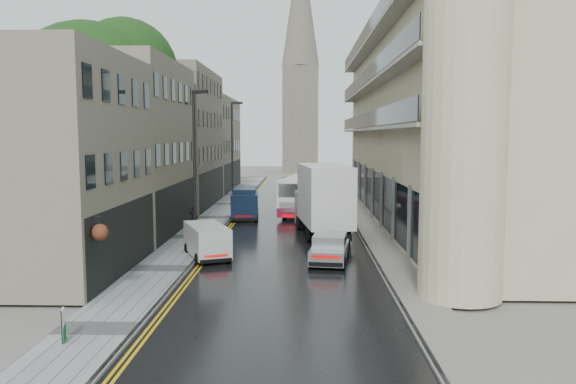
{
  "coord_description": "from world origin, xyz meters",
  "views": [
    {
      "loc": [
        0.86,
        -15.04,
        6.42
      ],
      "look_at": [
        0.02,
        18.0,
        3.04
      ],
      "focal_mm": 35.0,
      "sensor_mm": 36.0,
      "label": 1
    }
  ],
  "objects_px": {
    "white_lorry": "(308,205)",
    "tree_near": "(89,126)",
    "estate_sign": "(63,325)",
    "cream_bus": "(285,198)",
    "lamp_post_far": "(232,155)",
    "silver_hatchback": "(311,253)",
    "lamp_post_near": "(195,168)",
    "pedestrian": "(194,217)",
    "tree_far": "(150,137)",
    "navy_van": "(232,205)",
    "white_van": "(198,247)"
  },
  "relations": [
    {
      "from": "estate_sign",
      "to": "white_van",
      "type": "bearing_deg",
      "value": 61.5
    },
    {
      "from": "lamp_post_near",
      "to": "estate_sign",
      "type": "height_order",
      "value": "lamp_post_near"
    },
    {
      "from": "white_lorry",
      "to": "navy_van",
      "type": "height_order",
      "value": "white_lorry"
    },
    {
      "from": "tree_near",
      "to": "pedestrian",
      "type": "distance_m",
      "value": 8.8
    },
    {
      "from": "navy_van",
      "to": "lamp_post_near",
      "type": "height_order",
      "value": "lamp_post_near"
    },
    {
      "from": "silver_hatchback",
      "to": "lamp_post_far",
      "type": "relative_size",
      "value": 0.43
    },
    {
      "from": "tree_far",
      "to": "lamp_post_far",
      "type": "xyz_separation_m",
      "value": [
        6.89,
        1.2,
        -1.55
      ]
    },
    {
      "from": "pedestrian",
      "to": "white_lorry",
      "type": "bearing_deg",
      "value": 168.66
    },
    {
      "from": "silver_hatchback",
      "to": "lamp_post_near",
      "type": "bearing_deg",
      "value": 148.18
    },
    {
      "from": "tree_near",
      "to": "tree_far",
      "type": "height_order",
      "value": "tree_near"
    },
    {
      "from": "lamp_post_near",
      "to": "estate_sign",
      "type": "bearing_deg",
      "value": -71.1
    },
    {
      "from": "cream_bus",
      "to": "navy_van",
      "type": "bearing_deg",
      "value": -135.32
    },
    {
      "from": "lamp_post_far",
      "to": "white_lorry",
      "type": "bearing_deg",
      "value": -63.07
    },
    {
      "from": "silver_hatchback",
      "to": "white_lorry",
      "type": "bearing_deg",
      "value": 98.72
    },
    {
      "from": "lamp_post_far",
      "to": "white_van",
      "type": "bearing_deg",
      "value": -82.37
    },
    {
      "from": "lamp_post_near",
      "to": "lamp_post_far",
      "type": "bearing_deg",
      "value": 112.76
    },
    {
      "from": "navy_van",
      "to": "lamp_post_far",
      "type": "height_order",
      "value": "lamp_post_far"
    },
    {
      "from": "navy_van",
      "to": "estate_sign",
      "type": "distance_m",
      "value": 24.49
    },
    {
      "from": "white_lorry",
      "to": "tree_near",
      "type": "bearing_deg",
      "value": 163.97
    },
    {
      "from": "white_van",
      "to": "tree_far",
      "type": "bearing_deg",
      "value": 88.29
    },
    {
      "from": "white_lorry",
      "to": "cream_bus",
      "type": "bearing_deg",
      "value": 91.74
    },
    {
      "from": "cream_bus",
      "to": "tree_near",
      "type": "bearing_deg",
      "value": -135.11
    },
    {
      "from": "lamp_post_near",
      "to": "cream_bus",
      "type": "bearing_deg",
      "value": 89.8
    },
    {
      "from": "cream_bus",
      "to": "white_lorry",
      "type": "relative_size",
      "value": 1.28
    },
    {
      "from": "tree_near",
      "to": "white_van",
      "type": "relative_size",
      "value": 3.52
    },
    {
      "from": "tree_far",
      "to": "lamp_post_far",
      "type": "distance_m",
      "value": 7.17
    },
    {
      "from": "white_lorry",
      "to": "navy_van",
      "type": "distance_m",
      "value": 9.65
    },
    {
      "from": "tree_near",
      "to": "estate_sign",
      "type": "relative_size",
      "value": 14.0
    },
    {
      "from": "pedestrian",
      "to": "lamp_post_far",
      "type": "distance_m",
      "value": 12.87
    },
    {
      "from": "white_van",
      "to": "lamp_post_near",
      "type": "bearing_deg",
      "value": 79.46
    },
    {
      "from": "tree_far",
      "to": "lamp_post_near",
      "type": "bearing_deg",
      "value": -66.67
    },
    {
      "from": "tree_far",
      "to": "silver_hatchback",
      "type": "xyz_separation_m",
      "value": [
        13.48,
        -21.44,
        -5.48
      ]
    },
    {
      "from": "pedestrian",
      "to": "lamp_post_far",
      "type": "bearing_deg",
      "value": -78.93
    },
    {
      "from": "navy_van",
      "to": "tree_far",
      "type": "bearing_deg",
      "value": 133.78
    },
    {
      "from": "tree_near",
      "to": "lamp_post_near",
      "type": "distance_m",
      "value": 8.07
    },
    {
      "from": "silver_hatchback",
      "to": "navy_van",
      "type": "height_order",
      "value": "navy_van"
    },
    {
      "from": "tree_near",
      "to": "pedestrian",
      "type": "relative_size",
      "value": 8.77
    },
    {
      "from": "white_lorry",
      "to": "estate_sign",
      "type": "xyz_separation_m",
      "value": [
        -7.68,
        -16.54,
        -1.68
      ]
    },
    {
      "from": "lamp_post_far",
      "to": "estate_sign",
      "type": "relative_size",
      "value": 9.18
    },
    {
      "from": "tree_near",
      "to": "white_lorry",
      "type": "height_order",
      "value": "tree_near"
    },
    {
      "from": "lamp_post_far",
      "to": "estate_sign",
      "type": "xyz_separation_m",
      "value": [
        -1.15,
        -32.76,
        -4.06
      ]
    },
    {
      "from": "white_van",
      "to": "estate_sign",
      "type": "xyz_separation_m",
      "value": [
        -2.17,
        -10.63,
        -0.3
      ]
    },
    {
      "from": "silver_hatchback",
      "to": "cream_bus",
      "type": "bearing_deg",
      "value": 104.26
    },
    {
      "from": "white_lorry",
      "to": "pedestrian",
      "type": "height_order",
      "value": "white_lorry"
    },
    {
      "from": "tree_near",
      "to": "white_van",
      "type": "xyz_separation_m",
      "value": [
        8.21,
        -7.94,
        -6.03
      ]
    },
    {
      "from": "pedestrian",
      "to": "tree_far",
      "type": "bearing_deg",
      "value": -46.19
    },
    {
      "from": "white_van",
      "to": "navy_van",
      "type": "relative_size",
      "value": 0.81
    },
    {
      "from": "white_van",
      "to": "white_lorry",
      "type": "bearing_deg",
      "value": 24.58
    },
    {
      "from": "cream_bus",
      "to": "silver_hatchback",
      "type": "bearing_deg",
      "value": -74.35
    },
    {
      "from": "tree_far",
      "to": "white_van",
      "type": "xyz_separation_m",
      "value": [
        7.91,
        -20.94,
        -5.32
      ]
    }
  ]
}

